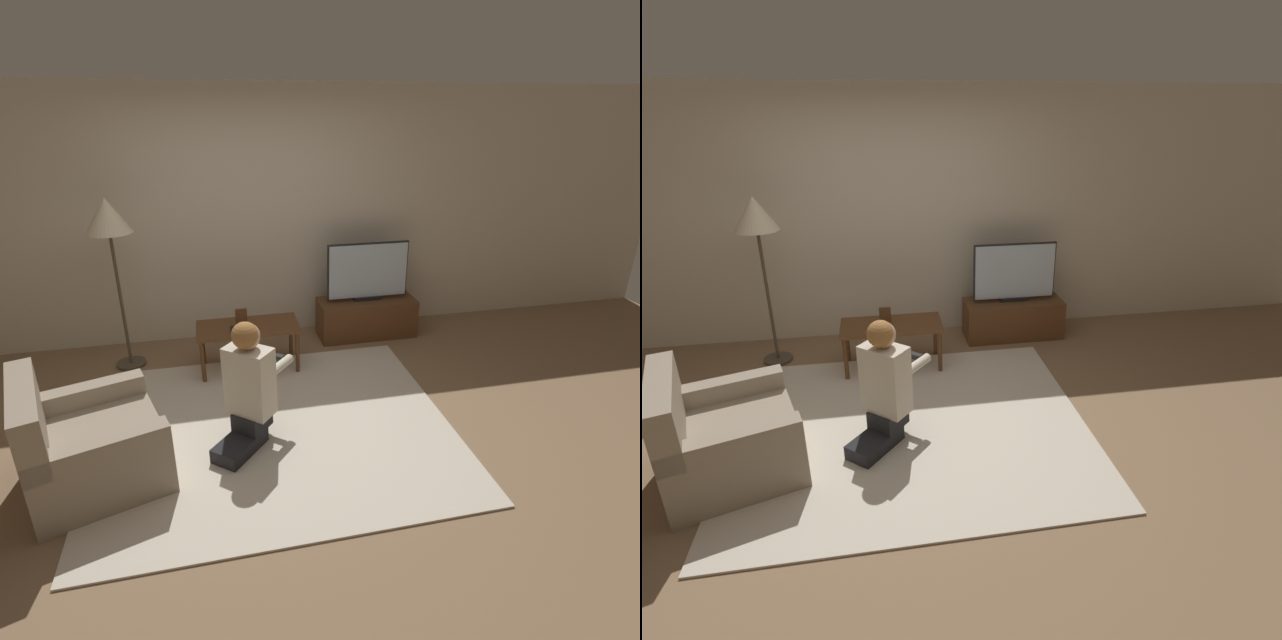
% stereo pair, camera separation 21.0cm
% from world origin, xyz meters
% --- Properties ---
extents(ground_plane, '(10.00, 10.00, 0.00)m').
position_xyz_m(ground_plane, '(0.00, 0.00, 0.00)').
color(ground_plane, '#896B4C').
extents(wall_back, '(10.00, 0.06, 2.60)m').
position_xyz_m(wall_back, '(0.00, 1.93, 1.30)').
color(wall_back, beige).
rests_on(wall_back, ground_plane).
extents(rug, '(2.75, 2.39, 0.02)m').
position_xyz_m(rug, '(0.00, 0.00, 0.01)').
color(rug, beige).
rests_on(rug, ground_plane).
extents(tv_stand, '(1.06, 0.42, 0.42)m').
position_xyz_m(tv_stand, '(1.24, 1.55, 0.21)').
color(tv_stand, brown).
rests_on(tv_stand, ground_plane).
extents(tv, '(0.89, 0.08, 0.63)m').
position_xyz_m(tv, '(1.24, 1.55, 0.74)').
color(tv, black).
rests_on(tv, tv_stand).
extents(coffee_table, '(0.96, 0.45, 0.46)m').
position_xyz_m(coffee_table, '(-0.10, 1.04, 0.41)').
color(coffee_table, brown).
rests_on(coffee_table, ground_plane).
extents(floor_lamp, '(0.41, 0.41, 1.64)m').
position_xyz_m(floor_lamp, '(-1.25, 1.37, 1.41)').
color(floor_lamp, '#4C4233').
rests_on(floor_lamp, ground_plane).
extents(armchair, '(1.06, 1.08, 0.81)m').
position_xyz_m(armchair, '(-1.30, -0.31, 0.27)').
color(armchair, gray).
rests_on(armchair, ground_plane).
extents(person_kneeling, '(0.69, 0.75, 0.98)m').
position_xyz_m(person_kneeling, '(-0.20, -0.13, 0.50)').
color(person_kneeling, '#232328').
rests_on(person_kneeling, rug).
extents(picture_frame, '(0.11, 0.01, 0.15)m').
position_xyz_m(picture_frame, '(-0.16, 1.09, 0.54)').
color(picture_frame, brown).
rests_on(picture_frame, coffee_table).
extents(remote, '(0.04, 0.15, 0.02)m').
position_xyz_m(remote, '(-0.25, 0.95, 0.47)').
color(remote, black).
rests_on(remote, coffee_table).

